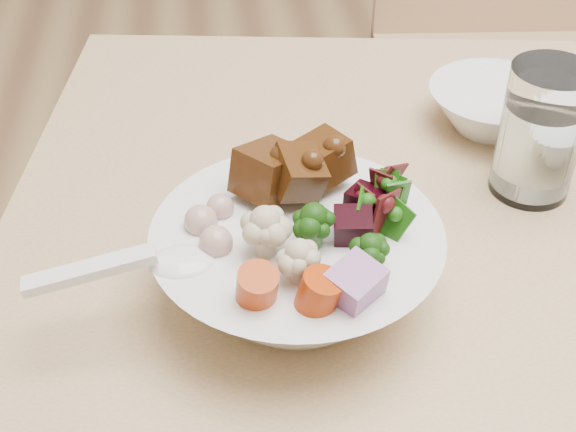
{
  "coord_description": "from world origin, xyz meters",
  "views": [
    {
      "loc": [
        -0.6,
        -0.65,
        1.15
      ],
      "look_at": [
        -0.54,
        -0.14,
        0.73
      ],
      "focal_mm": 50.0,
      "sensor_mm": 36.0,
      "label": 1
    }
  ],
  "objects_px": {
    "food_bowl": "(299,258)",
    "side_bowl": "(492,108)",
    "water_glass": "(539,137)",
    "chair_far": "(512,38)"
  },
  "relations": [
    {
      "from": "water_glass",
      "to": "side_bowl",
      "type": "distance_m",
      "value": 0.12
    },
    {
      "from": "chair_far",
      "to": "water_glass",
      "type": "bearing_deg",
      "value": -104.74
    },
    {
      "from": "food_bowl",
      "to": "water_glass",
      "type": "height_order",
      "value": "water_glass"
    },
    {
      "from": "food_bowl",
      "to": "chair_far",
      "type": "bearing_deg",
      "value": 56.84
    },
    {
      "from": "food_bowl",
      "to": "side_bowl",
      "type": "bearing_deg",
      "value": 44.15
    },
    {
      "from": "chair_far",
      "to": "food_bowl",
      "type": "distance_m",
      "value": 0.84
    },
    {
      "from": "food_bowl",
      "to": "side_bowl",
      "type": "height_order",
      "value": "food_bowl"
    },
    {
      "from": "water_glass",
      "to": "side_bowl",
      "type": "bearing_deg",
      "value": 91.86
    },
    {
      "from": "water_glass",
      "to": "chair_far",
      "type": "bearing_deg",
      "value": 70.41
    },
    {
      "from": "water_glass",
      "to": "side_bowl",
      "type": "relative_size",
      "value": 0.94
    }
  ]
}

